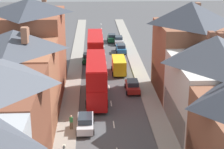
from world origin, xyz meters
TOP-DOWN VIEW (x-y plane):
  - pavement_left at (-5.10, 38.00)m, footprint 2.20×104.00m
  - pavement_right at (5.10, 38.00)m, footprint 2.20×104.00m
  - centre_line_dashes at (0.00, 36.00)m, footprint 0.14×97.80m
  - double_decker_bus_lead at (-1.81, 46.04)m, footprint 2.74×10.80m
  - double_decker_bus_mid_street at (-1.81, 31.66)m, footprint 2.74×10.80m
  - car_near_silver at (3.10, 54.75)m, footprint 1.90×4.27m
  - car_parked_left_a at (1.80, 63.55)m, footprint 1.90×3.91m
  - car_mid_black at (-3.10, 22.99)m, footprint 1.90×4.52m
  - car_parked_left_b at (3.10, 34.10)m, footprint 1.90×4.33m
  - car_far_grey at (-3.10, 48.45)m, footprint 1.90×3.95m
  - car_parked_right_b at (3.10, 61.80)m, footprint 1.90×4.42m
  - delivery_van at (1.80, 42.18)m, footprint 2.20×5.20m
  - pedestrian_mid_right at (-4.58, 22.82)m, footprint 0.36×0.22m

SIDE VIEW (x-z plane):
  - centre_line_dashes at x=0.00m, z-range 0.00..0.01m
  - pavement_left at x=-5.10m, z-range 0.00..0.14m
  - pavement_right at x=5.10m, z-range 0.00..0.14m
  - car_far_grey at x=-3.10m, z-range 0.01..1.61m
  - car_parked_left_b at x=3.10m, z-range 0.01..1.62m
  - car_parked_right_b at x=3.10m, z-range 0.01..1.62m
  - car_near_silver at x=3.10m, z-range 0.01..1.64m
  - car_mid_black at x=-3.10m, z-range 0.01..1.68m
  - car_parked_left_a at x=1.80m, z-range 0.00..1.70m
  - pedestrian_mid_right at x=-4.58m, z-range 0.23..1.84m
  - delivery_van at x=1.80m, z-range 0.13..2.54m
  - double_decker_bus_lead at x=-1.81m, z-range 0.17..5.47m
  - double_decker_bus_mid_street at x=-1.81m, z-range 0.17..5.47m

